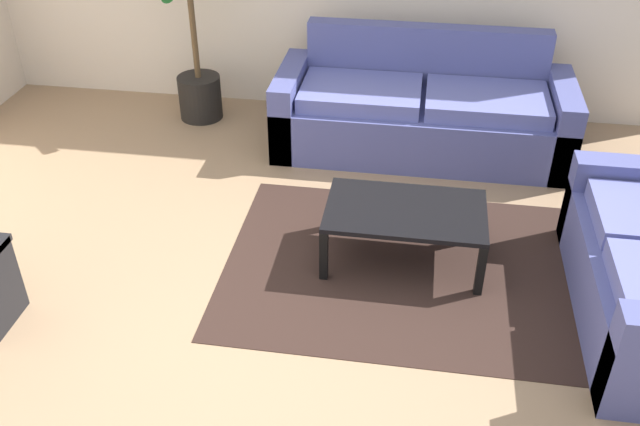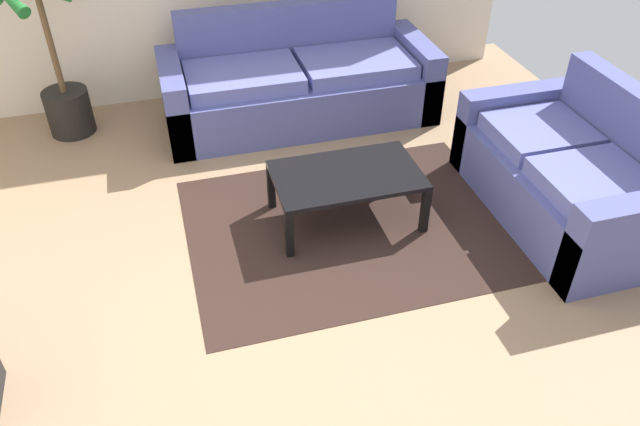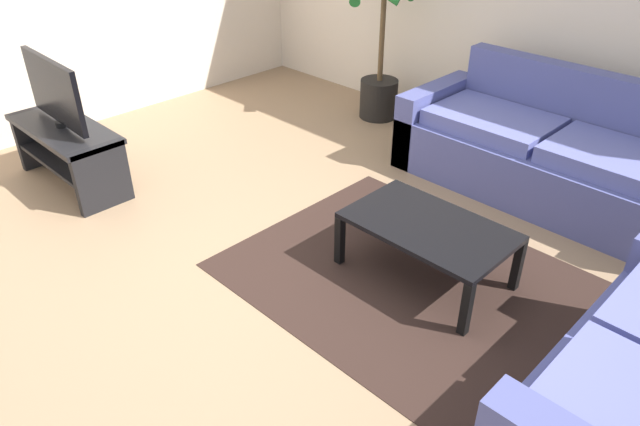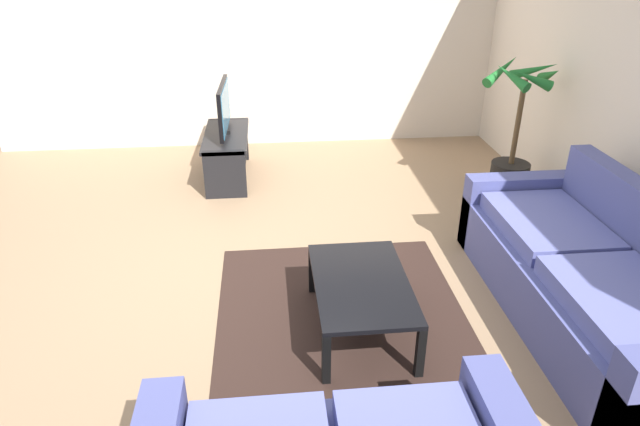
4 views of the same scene
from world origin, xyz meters
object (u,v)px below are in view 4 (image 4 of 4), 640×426
couch_main (589,282)px  coffee_table (361,287)px  potted_palm (513,151)px  tv_stand (227,149)px  tv (224,108)px

couch_main → coffee_table: 1.52m
couch_main → potted_palm: potted_palm is taller
couch_main → tv_stand: (-2.74, -2.50, 0.02)m
couch_main → tv_stand: bearing=-137.6°
couch_main → tv: size_ratio=2.66×
tv_stand → coffee_table: (2.69, 0.99, 0.01)m
couch_main → potted_palm: (-1.92, 0.27, 0.20)m
tv_stand → coffee_table: 2.87m
potted_palm → tv: bearing=-106.5°
tv → potted_palm: (0.82, 2.76, -0.27)m
tv_stand → potted_palm: potted_palm is taller
tv_stand → tv: 0.45m
tv_stand → tv: tv is taller
coffee_table → couch_main: bearing=88.2°
potted_palm → tv_stand: bearing=-106.5°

